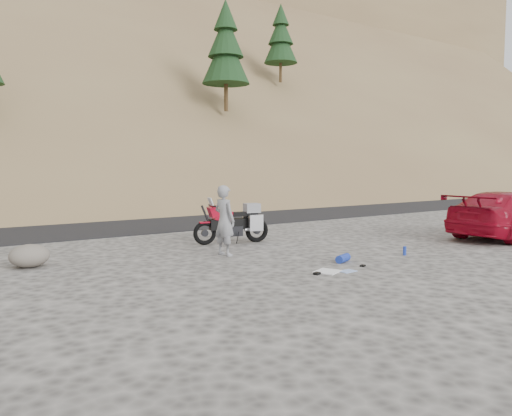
% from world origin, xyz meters
% --- Properties ---
extents(ground, '(140.00, 140.00, 0.00)m').
position_xyz_m(ground, '(0.00, 0.00, 0.00)').
color(ground, '#42403D').
rests_on(ground, ground).
extents(road, '(120.00, 7.00, 0.05)m').
position_xyz_m(road, '(0.00, 9.00, 0.00)').
color(road, black).
rests_on(road, ground).
extents(motorcycle, '(2.10, 0.86, 1.26)m').
position_xyz_m(motorcycle, '(0.80, 2.63, 0.54)').
color(motorcycle, black).
rests_on(motorcycle, ground).
extents(man, '(0.51, 0.66, 1.63)m').
position_xyz_m(man, '(-0.37, 1.23, 0.00)').
color(man, gray).
rests_on(man, ground).
extents(red_car, '(4.64, 1.97, 1.33)m').
position_xyz_m(red_car, '(7.93, -0.98, 0.00)').
color(red_car, maroon).
rests_on(red_car, ground).
extents(small_rock, '(0.99, 0.94, 0.47)m').
position_xyz_m(small_rock, '(-4.36, 2.31, 0.24)').
color(small_rock, '#58544B').
rests_on(small_rock, ground).
extents(gear_white_cloth, '(0.61, 0.59, 0.02)m').
position_xyz_m(gear_white_cloth, '(0.36, -1.47, 0.01)').
color(gear_white_cloth, white).
rests_on(gear_white_cloth, ground).
extents(gear_blue_mat, '(0.46, 0.32, 0.17)m').
position_xyz_m(gear_blue_mat, '(1.29, -0.94, 0.09)').
color(gear_blue_mat, '#19319B').
rests_on(gear_blue_mat, ground).
extents(gear_bottle, '(0.08, 0.08, 0.21)m').
position_xyz_m(gear_bottle, '(3.07, -1.14, 0.10)').
color(gear_bottle, '#19319B').
rests_on(gear_bottle, ground).
extents(gear_glove_a, '(0.14, 0.12, 0.03)m').
position_xyz_m(gear_glove_a, '(1.31, -1.50, 0.02)').
color(gear_glove_a, black).
rests_on(gear_glove_a, ground).
extents(gear_glove_b, '(0.16, 0.14, 0.04)m').
position_xyz_m(gear_glove_b, '(0.02, -1.54, 0.02)').
color(gear_glove_b, black).
rests_on(gear_glove_b, ground).
extents(gear_blue_cloth, '(0.34, 0.26, 0.01)m').
position_xyz_m(gear_blue_cloth, '(0.70, -1.67, 0.01)').
color(gear_blue_cloth, '#93ADE3').
rests_on(gear_blue_cloth, ground).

